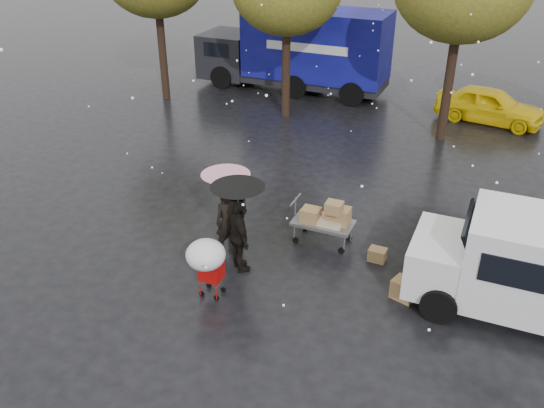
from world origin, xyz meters
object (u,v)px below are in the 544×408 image
at_px(person_pink, 228,222).
at_px(person_black, 239,237).
at_px(blue_truck, 298,50).
at_px(yellow_taxi, 490,105).
at_px(vendor_cart, 327,218).
at_px(shopping_cart, 207,257).

xyz_separation_m(person_pink, person_black, (0.61, -0.61, 0.08)).
bearing_deg(blue_truck, yellow_taxi, -6.46).
bearing_deg(vendor_cart, shopping_cart, -116.93).
distance_m(vendor_cart, shopping_cart, 3.54).
bearing_deg(yellow_taxi, person_black, 170.00).
xyz_separation_m(person_black, yellow_taxi, (4.37, 12.51, -0.22)).
bearing_deg(blue_truck, shopping_cart, -76.05).
distance_m(person_black, yellow_taxi, 13.26).
distance_m(person_pink, yellow_taxi, 12.90).
distance_m(blue_truck, yellow_taxi, 8.28).
bearing_deg(shopping_cart, yellow_taxi, 71.86).
xyz_separation_m(shopping_cart, blue_truck, (-3.65, 14.68, 0.69)).
bearing_deg(blue_truck, person_black, -74.28).
xyz_separation_m(shopping_cart, yellow_taxi, (4.51, 13.76, -0.39)).
height_order(person_black, yellow_taxi, person_black).
distance_m(person_black, vendor_cart, 2.40).
height_order(person_pink, shopping_cart, person_pink).
distance_m(vendor_cart, yellow_taxi, 11.01).
height_order(person_black, blue_truck, blue_truck).
bearing_deg(blue_truck, vendor_cart, -65.57).
relative_size(vendor_cart, blue_truck, 0.18).
bearing_deg(shopping_cart, vendor_cart, 63.07).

